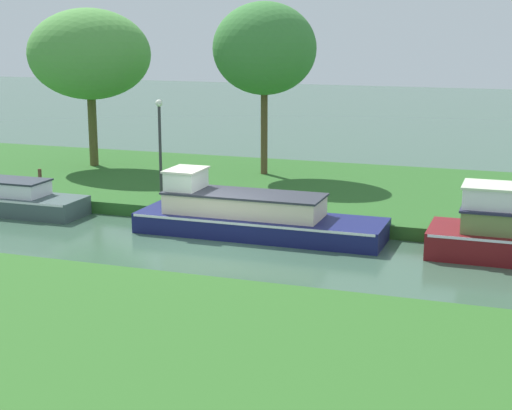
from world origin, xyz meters
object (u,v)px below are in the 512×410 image
(mooring_post_far, at_px, (185,192))
(willow_tree_centre, at_px, (264,49))
(willow_tree_left, at_px, (88,54))
(mooring_post_near, at_px, (40,181))
(navy_barge, at_px, (251,216))
(lamp_post, at_px, (160,135))

(mooring_post_far, bearing_deg, willow_tree_centre, 83.84)
(willow_tree_left, xyz_separation_m, mooring_post_near, (1.12, -5.34, -4.05))
(willow_tree_left, height_order, mooring_post_far, willow_tree_left)
(willow_tree_centre, relative_size, mooring_post_near, 7.75)
(navy_barge, bearing_deg, lamp_post, 146.57)
(mooring_post_near, bearing_deg, willow_tree_left, 101.82)
(mooring_post_near, distance_m, mooring_post_far, 5.41)
(mooring_post_near, bearing_deg, navy_barge, -9.66)
(willow_tree_left, distance_m, mooring_post_near, 6.80)
(mooring_post_near, relative_size, mooring_post_far, 1.00)
(navy_barge, height_order, mooring_post_far, navy_barge)
(navy_barge, distance_m, lamp_post, 5.45)
(willow_tree_left, height_order, mooring_post_near, willow_tree_left)
(navy_barge, distance_m, willow_tree_centre, 8.89)
(navy_barge, bearing_deg, mooring_post_far, 153.14)
(navy_barge, xyz_separation_m, lamp_post, (-4.29, 2.83, 1.81))
(willow_tree_centre, height_order, lamp_post, willow_tree_centre)
(mooring_post_far, bearing_deg, navy_barge, -26.86)
(willow_tree_centre, xyz_separation_m, mooring_post_far, (-0.64, -5.94, -4.32))
(navy_barge, bearing_deg, willow_tree_left, 143.99)
(navy_barge, bearing_deg, willow_tree_centre, 105.97)
(mooring_post_near, bearing_deg, lamp_post, 20.59)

